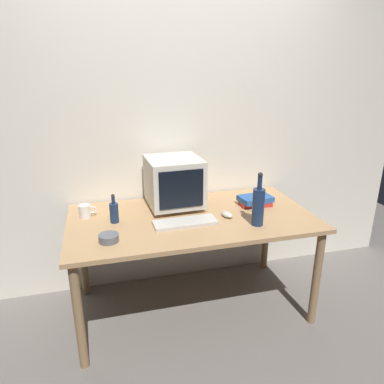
% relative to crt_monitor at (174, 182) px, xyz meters
% --- Properties ---
extents(ground_plane, '(6.00, 6.00, 0.00)m').
position_rel_crt_monitor_xyz_m(ground_plane, '(0.08, -0.21, -0.94)').
color(ground_plane, slate).
extents(back_wall, '(4.00, 0.08, 2.50)m').
position_rel_crt_monitor_xyz_m(back_wall, '(0.08, 0.30, 0.31)').
color(back_wall, silver).
rests_on(back_wall, ground).
extents(desk, '(1.69, 0.89, 0.75)m').
position_rel_crt_monitor_xyz_m(desk, '(0.08, -0.21, -0.27)').
color(desk, tan).
rests_on(desk, ground).
extents(crt_monitor, '(0.40, 0.40, 0.37)m').
position_rel_crt_monitor_xyz_m(crt_monitor, '(0.00, 0.00, 0.00)').
color(crt_monitor, beige).
rests_on(crt_monitor, desk).
extents(keyboard, '(0.42, 0.16, 0.02)m').
position_rel_crt_monitor_xyz_m(keyboard, '(0.00, -0.32, -0.18)').
color(keyboard, beige).
rests_on(keyboard, desk).
extents(computer_mouse, '(0.09, 0.11, 0.04)m').
position_rel_crt_monitor_xyz_m(computer_mouse, '(0.31, -0.28, -0.17)').
color(computer_mouse, beige).
rests_on(computer_mouse, desk).
extents(bottle_tall, '(0.08, 0.08, 0.36)m').
position_rel_crt_monitor_xyz_m(bottle_tall, '(0.46, -0.45, -0.06)').
color(bottle_tall, navy).
rests_on(bottle_tall, desk).
extents(bottle_short, '(0.06, 0.06, 0.20)m').
position_rel_crt_monitor_xyz_m(bottle_short, '(-0.45, -0.17, -0.12)').
color(bottle_short, navy).
rests_on(bottle_short, desk).
extents(book_stack, '(0.26, 0.19, 0.07)m').
position_rel_crt_monitor_xyz_m(book_stack, '(0.59, -0.13, -0.15)').
color(book_stack, red).
rests_on(book_stack, desk).
extents(mug, '(0.12, 0.08, 0.09)m').
position_rel_crt_monitor_xyz_m(mug, '(-0.64, -0.03, -0.15)').
color(mug, white).
rests_on(mug, desk).
extents(cd_spindle, '(0.12, 0.12, 0.04)m').
position_rel_crt_monitor_xyz_m(cd_spindle, '(-0.50, -0.44, -0.17)').
color(cd_spindle, '#595B66').
rests_on(cd_spindle, desk).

